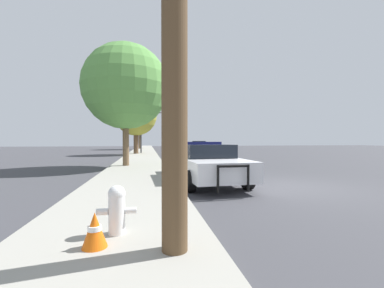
% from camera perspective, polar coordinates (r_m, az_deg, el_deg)
% --- Properties ---
extents(ground_plane, '(110.00, 110.00, 0.00)m').
position_cam_1_polar(ground_plane, '(9.18, 20.51, -8.83)').
color(ground_plane, '#3D3D42').
extents(sidewalk_left, '(3.00, 110.00, 0.13)m').
position_cam_1_polar(sidewalk_left, '(7.95, -13.62, -9.84)').
color(sidewalk_left, '#99968C').
rests_on(sidewalk_left, ground_plane).
extents(police_car, '(2.25, 5.37, 1.47)m').
position_cam_1_polar(police_car, '(9.43, 2.91, -3.97)').
color(police_car, white).
rests_on(police_car, ground_plane).
extents(fire_hydrant, '(0.59, 0.26, 0.74)m').
position_cam_1_polar(fire_hydrant, '(4.15, -16.38, -13.51)').
color(fire_hydrant, white).
rests_on(fire_hydrant, sidewalk_left).
extents(traffic_light, '(3.53, 0.35, 4.53)m').
position_cam_1_polar(traffic_light, '(28.42, -8.30, 4.59)').
color(traffic_light, '#424247').
rests_on(traffic_light, sidewalk_left).
extents(car_background_oncoming, '(2.28, 4.76, 1.38)m').
position_cam_1_polar(car_background_oncoming, '(34.43, 1.54, -0.37)').
color(car_background_oncoming, navy).
rests_on(car_background_oncoming, ground_plane).
extents(car_background_distant, '(2.14, 4.32, 1.32)m').
position_cam_1_polar(car_background_distant, '(45.17, -2.65, -0.08)').
color(car_background_distant, navy).
rests_on(car_background_distant, ground_plane).
extents(tree_sidewalk_mid, '(4.28, 4.28, 6.12)m').
position_cam_1_polar(tree_sidewalk_mid, '(27.02, -12.37, 6.33)').
color(tree_sidewalk_mid, brown).
rests_on(tree_sidewalk_mid, sidewalk_left).
extents(tree_sidewalk_near, '(4.67, 4.67, 6.68)m').
position_cam_1_polar(tree_sidewalk_near, '(14.84, -14.54, 12.26)').
color(tree_sidewalk_near, brown).
rests_on(tree_sidewalk_near, sidewalk_left).
extents(tree_sidewalk_far, '(4.58, 4.58, 7.05)m').
position_cam_1_polar(tree_sidewalk_far, '(41.86, -11.54, 5.50)').
color(tree_sidewalk_far, brown).
rests_on(tree_sidewalk_far, sidewalk_left).
extents(traffic_cone, '(0.33, 0.33, 0.46)m').
position_cam_1_polar(traffic_cone, '(3.79, -20.81, -17.39)').
color(traffic_cone, orange).
rests_on(traffic_cone, sidewalk_left).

